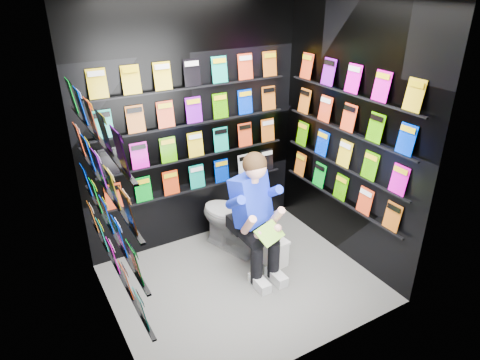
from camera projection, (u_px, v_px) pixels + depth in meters
floor at (242, 283)px, 4.18m from camera, size 2.40×2.40×0.00m
wall_back at (193, 127)px, 4.39m from camera, size 2.40×0.04×2.60m
wall_front at (319, 212)px, 2.83m from camera, size 2.40×0.04×2.60m
wall_left at (99, 194)px, 3.07m from camera, size 0.04×2.00×2.60m
wall_right at (349, 136)px, 4.15m from camera, size 0.04×2.00×2.60m
comics_back at (195, 128)px, 4.36m from camera, size 2.10×0.06×1.37m
comics_left at (103, 192)px, 3.08m from camera, size 0.06×1.70×1.37m
comics_right at (347, 136)px, 4.14m from camera, size 0.06×1.70×1.37m
toilet at (231, 218)px, 4.57m from camera, size 0.64×0.85×0.73m
longbox at (270, 250)px, 4.44m from camera, size 0.23×0.37×0.27m
longbox_lid at (271, 238)px, 4.37m from camera, size 0.25×0.39×0.03m
reader at (250, 200)px, 4.10m from camera, size 0.73×0.87×1.37m
held_comic at (270, 233)px, 3.91m from camera, size 0.32×0.25×0.12m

